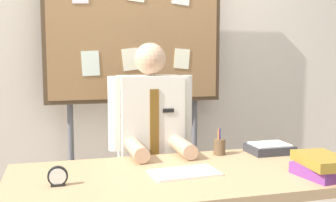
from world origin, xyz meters
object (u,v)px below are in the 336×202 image
at_px(desk_clock, 58,177).
at_px(paper_tray, 269,148).
at_px(desk, 178,190).
at_px(person, 151,161).
at_px(open_notebook, 184,173).
at_px(pen_holder, 219,147).
at_px(bulletin_board, 135,30).
at_px(book_stack, 321,166).

xyz_separation_m(desk_clock, paper_tray, (1.26, 0.31, -0.01)).
bearing_deg(desk, desk_clock, -175.76).
xyz_separation_m(person, open_notebook, (0.03, -0.62, 0.09)).
relative_size(desk_clock, pen_holder, 0.58).
bearing_deg(paper_tray, desk_clock, -166.10).
xyz_separation_m(bulletin_board, paper_tray, (0.67, -0.84, -0.75)).
relative_size(desk, pen_holder, 10.63).
xyz_separation_m(person, paper_tray, (0.67, -0.34, 0.12)).
relative_size(open_notebook, pen_holder, 2.12).
height_order(book_stack, pen_holder, pen_holder).
bearing_deg(bulletin_board, open_notebook, -88.47).
distance_m(person, bulletin_board, 1.00).
height_order(person, pen_holder, person).
distance_m(bulletin_board, pen_holder, 1.14).
relative_size(bulletin_board, paper_tray, 8.20).
distance_m(person, desk_clock, 0.88).
bearing_deg(book_stack, open_notebook, 160.45).
bearing_deg(open_notebook, person, 92.75).
bearing_deg(person, pen_holder, -40.08).
relative_size(open_notebook, paper_tray, 1.31).
bearing_deg(open_notebook, desk, 146.31).
height_order(book_stack, desk_clock, book_stack).
relative_size(open_notebook, desk_clock, 3.68).
bearing_deg(paper_tray, bulletin_board, 128.53).
bearing_deg(open_notebook, paper_tray, 24.23).
bearing_deg(person, open_notebook, -87.25).
xyz_separation_m(bulletin_board, open_notebook, (0.03, -1.13, -0.77)).
bearing_deg(desk, paper_tray, 21.80).
xyz_separation_m(person, bulletin_board, (-0.00, 0.51, 0.87)).
height_order(desk, bulletin_board, bulletin_board).
distance_m(open_notebook, desk_clock, 0.62).
relative_size(desk, book_stack, 5.58).
height_order(open_notebook, pen_holder, pen_holder).
xyz_separation_m(pen_holder, paper_tray, (0.32, -0.04, -0.02)).
bearing_deg(desk_clock, person, 47.71).
height_order(desk, person, person).
bearing_deg(desk, book_stack, -20.26).
distance_m(desk_clock, pen_holder, 1.01).
height_order(desk, pen_holder, pen_holder).
xyz_separation_m(desk, bulletin_board, (-0.00, 1.11, 0.87)).
bearing_deg(person, book_stack, -51.95).
bearing_deg(book_stack, paper_tray, 89.35).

